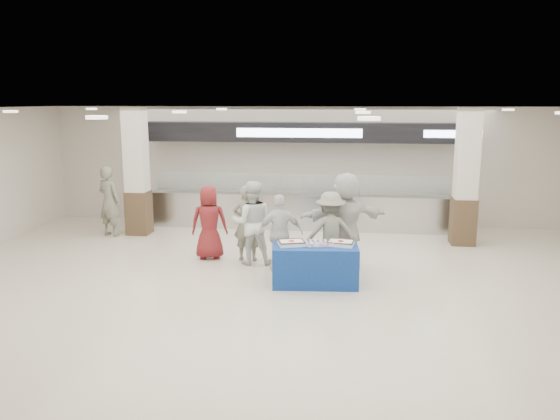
# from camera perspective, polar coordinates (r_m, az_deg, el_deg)

# --- Properties ---
(ground) EXTENTS (14.00, 14.00, 0.00)m
(ground) POSITION_cam_1_polar(r_m,az_deg,el_deg) (9.55, -1.05, -9.20)
(ground) COLOR beige
(ground) RESTS_ON ground
(serving_line) EXTENTS (8.70, 0.85, 2.80)m
(serving_line) POSITION_cam_1_polar(r_m,az_deg,el_deg) (14.47, 2.07, 2.62)
(serving_line) COLOR silver
(serving_line) RESTS_ON ground
(column_left) EXTENTS (0.55, 0.55, 3.20)m
(column_left) POSITION_cam_1_polar(r_m,az_deg,el_deg) (14.20, -14.72, 3.61)
(column_left) COLOR #3D2C1C
(column_left) RESTS_ON ground
(column_right) EXTENTS (0.55, 0.55, 3.20)m
(column_right) POSITION_cam_1_polar(r_m,az_deg,el_deg) (13.44, 18.83, 2.95)
(column_right) COLOR #3D2C1C
(column_right) RESTS_ON ground
(display_table) EXTENTS (1.61, 0.91, 0.75)m
(display_table) POSITION_cam_1_polar(r_m,az_deg,el_deg) (10.13, 3.71, -5.76)
(display_table) COLOR navy
(display_table) RESTS_ON ground
(sheet_cake_left) EXTENTS (0.55, 0.48, 0.10)m
(sheet_cake_left) POSITION_cam_1_polar(r_m,az_deg,el_deg) (10.02, 1.21, -3.41)
(sheet_cake_left) COLOR white
(sheet_cake_left) RESTS_ON display_table
(sheet_cake_right) EXTENTS (0.51, 0.42, 0.10)m
(sheet_cake_right) POSITION_cam_1_polar(r_m,az_deg,el_deg) (10.07, 6.36, -3.40)
(sheet_cake_right) COLOR white
(sheet_cake_right) RESTS_ON display_table
(cupcake_tray) EXTENTS (0.52, 0.43, 0.07)m
(cupcake_tray) POSITION_cam_1_polar(r_m,az_deg,el_deg) (10.03, 4.05, -3.50)
(cupcake_tray) COLOR #ABABB0
(cupcake_tray) RESTS_ON display_table
(civilian_maroon) EXTENTS (0.85, 0.63, 1.59)m
(civilian_maroon) POSITION_cam_1_polar(r_m,az_deg,el_deg) (11.77, -7.40, -1.29)
(civilian_maroon) COLOR maroon
(civilian_maroon) RESTS_ON ground
(soldier_a) EXTENTS (0.60, 0.40, 1.63)m
(soldier_a) POSITION_cam_1_polar(r_m,az_deg,el_deg) (11.56, -3.48, -1.36)
(soldier_a) COLOR slate
(soldier_a) RESTS_ON ground
(chef_tall) EXTENTS (0.95, 0.79, 1.75)m
(chef_tall) POSITION_cam_1_polar(r_m,az_deg,el_deg) (11.30, -2.95, -1.33)
(chef_tall) COLOR white
(chef_tall) RESTS_ON ground
(chef_short) EXTENTS (0.98, 0.60, 1.56)m
(chef_short) POSITION_cam_1_polar(r_m,az_deg,el_deg) (10.79, 0.01, -2.45)
(chef_short) COLOR white
(chef_short) RESTS_ON ground
(soldier_b) EXTENTS (1.17, 0.85, 1.62)m
(soldier_b) POSITION_cam_1_polar(r_m,az_deg,el_deg) (10.76, 5.26, -2.36)
(soldier_b) COLOR slate
(soldier_b) RESTS_ON ground
(civilian_white) EXTENTS (1.91, 1.15, 1.96)m
(civilian_white) POSITION_cam_1_polar(r_m,az_deg,el_deg) (11.12, 6.85, -1.05)
(civilian_white) COLOR silver
(civilian_white) RESTS_ON ground
(soldier_bg) EXTENTS (0.75, 0.63, 1.77)m
(soldier_bg) POSITION_cam_1_polar(r_m,az_deg,el_deg) (14.29, -17.42, 0.89)
(soldier_bg) COLOR slate
(soldier_bg) RESTS_ON ground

